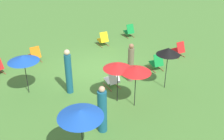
# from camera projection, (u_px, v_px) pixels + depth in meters

# --- Properties ---
(ground_plane) EXTENTS (40.00, 40.00, 0.00)m
(ground_plane) POSITION_uv_depth(u_px,v_px,m) (97.00, 70.00, 12.58)
(ground_plane) COLOR #477A33
(deckchair_0) EXTENTS (0.53, 0.79, 0.83)m
(deckchair_0) POSITION_uv_depth(u_px,v_px,m) (35.00, 55.00, 13.26)
(deckchair_0) COLOR olive
(deckchair_0) RESTS_ON ground
(deckchair_3) EXTENTS (0.60, 0.83, 0.83)m
(deckchair_3) POSITION_uv_depth(u_px,v_px,m) (129.00, 31.00, 16.49)
(deckchair_3) COLOR olive
(deckchair_3) RESTS_ON ground
(deckchair_4) EXTENTS (0.66, 0.86, 0.83)m
(deckchair_4) POSITION_uv_depth(u_px,v_px,m) (157.00, 62.00, 12.48)
(deckchair_4) COLOR olive
(deckchair_4) RESTS_ON ground
(deckchair_7) EXTENTS (0.59, 0.83, 0.83)m
(deckchair_7) POSITION_uv_depth(u_px,v_px,m) (179.00, 50.00, 13.85)
(deckchair_7) COLOR olive
(deckchair_7) RESTS_ON ground
(deckchair_8) EXTENTS (0.57, 0.82, 0.83)m
(deckchair_8) POSITION_uv_depth(u_px,v_px,m) (103.00, 39.00, 15.20)
(deckchair_8) COLOR olive
(deckchair_8) RESTS_ON ground
(deckchair_9) EXTENTS (0.59, 0.82, 0.83)m
(deckchair_9) POSITION_uv_depth(u_px,v_px,m) (112.00, 79.00, 11.04)
(deckchair_9) COLOR olive
(deckchair_9) RESTS_ON ground
(umbrella_0) EXTENTS (1.23, 1.23, 1.87)m
(umbrella_0) POSITION_uv_depth(u_px,v_px,m) (80.00, 113.00, 6.68)
(umbrella_0) COLOR black
(umbrella_0) RESTS_ON ground
(umbrella_1) EXTENTS (1.23, 1.23, 1.67)m
(umbrella_1) POSITION_uv_depth(u_px,v_px,m) (23.00, 59.00, 10.10)
(umbrella_1) COLOR black
(umbrella_1) RESTS_ON ground
(umbrella_2) EXTENTS (0.96, 0.96, 1.83)m
(umbrella_2) POSITION_uv_depth(u_px,v_px,m) (168.00, 51.00, 10.38)
(umbrella_2) COLOR black
(umbrella_2) RESTS_ON ground
(umbrella_3) EXTENTS (1.09, 1.09, 1.70)m
(umbrella_3) POSITION_uv_depth(u_px,v_px,m) (118.00, 65.00, 9.53)
(umbrella_3) COLOR black
(umbrella_3) RESTS_ON ground
(umbrella_4) EXTENTS (1.12, 1.12, 1.67)m
(umbrella_4) POSITION_uv_depth(u_px,v_px,m) (136.00, 69.00, 9.28)
(umbrella_4) COLOR black
(umbrella_4) RESTS_ON ground
(person_0) EXTENTS (0.33, 0.33, 1.91)m
(person_0) POSITION_uv_depth(u_px,v_px,m) (69.00, 72.00, 10.41)
(person_0) COLOR #195972
(person_0) RESTS_ON ground
(person_1) EXTENTS (0.31, 0.31, 1.75)m
(person_1) POSITION_uv_depth(u_px,v_px,m) (131.00, 63.00, 11.33)
(person_1) COLOR #72664C
(person_1) RESTS_ON ground
(person_2) EXTENTS (0.35, 0.35, 1.72)m
(person_2) POSITION_uv_depth(u_px,v_px,m) (102.00, 111.00, 8.36)
(person_2) COLOR #195972
(person_2) RESTS_ON ground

